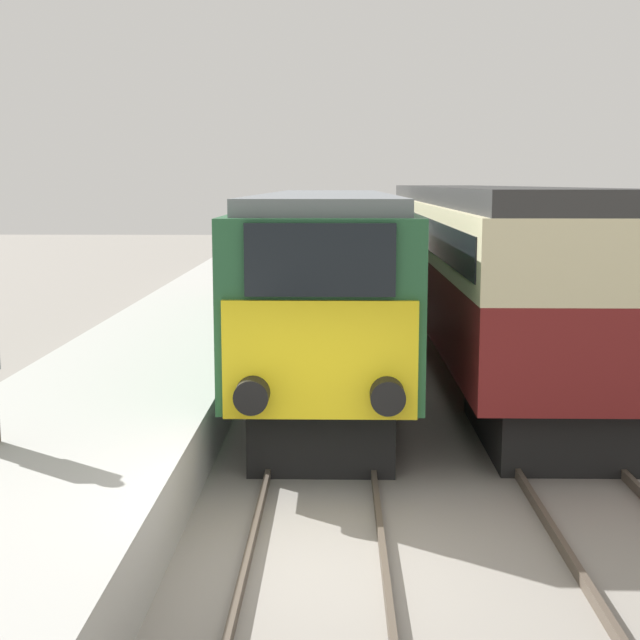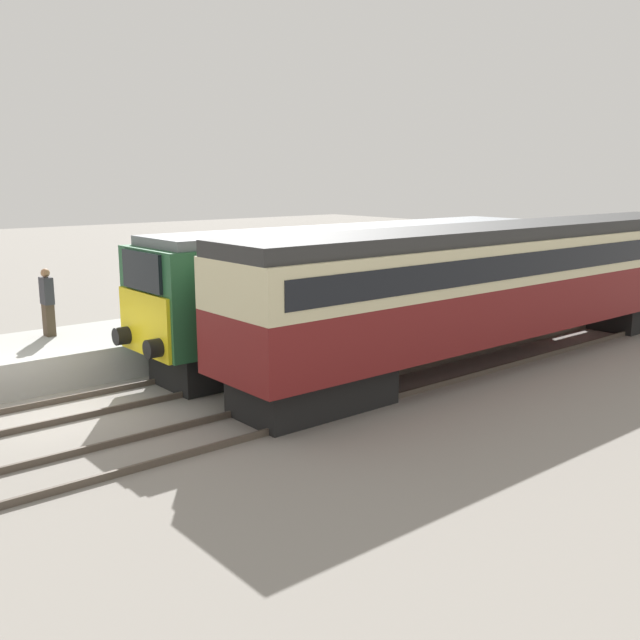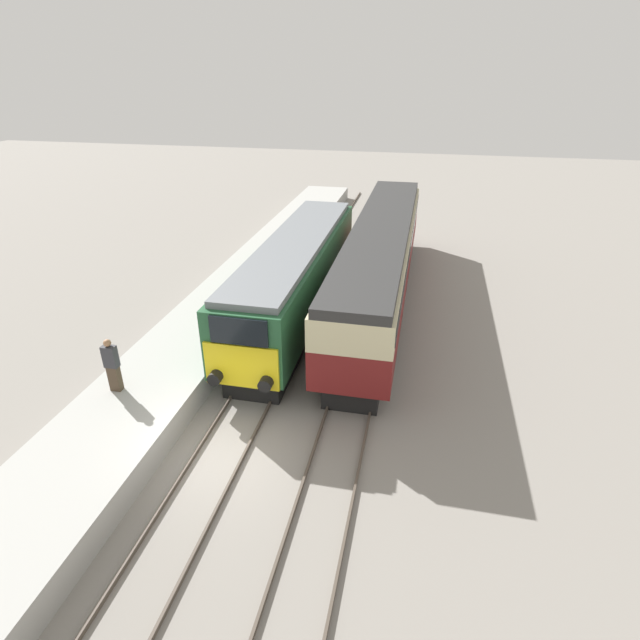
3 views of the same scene
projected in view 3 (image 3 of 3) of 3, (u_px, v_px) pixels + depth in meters
ground_plane at (220, 456)px, 14.77m from camera, size 120.00×120.00×0.00m
platform_left at (218, 315)px, 22.16m from camera, size 3.50×50.00×0.91m
rails_near_track at (270, 366)px, 19.10m from camera, size 1.51×60.00×0.14m
rails_far_track at (358, 376)px, 18.46m from camera, size 1.50×60.00×0.14m
locomotive at (296, 276)px, 21.85m from camera, size 2.70×14.41×3.78m
passenger_carriage at (381, 255)px, 23.49m from camera, size 2.75×19.00×3.90m
person_on_platform at (112, 365)px, 15.84m from camera, size 0.44×0.26×1.87m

